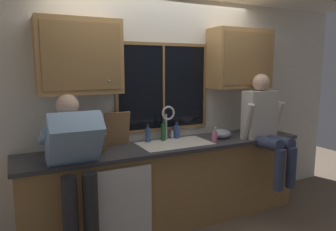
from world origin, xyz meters
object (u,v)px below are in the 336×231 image
object	(u,v)px
person_sitting_on_counter	(265,123)
bottle_tall_clear	(177,131)
knife_block	(99,141)
person_standing	(75,162)
mixing_bowl	(222,134)
cutting_board	(117,129)
bottle_green_glass	(164,132)
soap_dispenser	(215,136)
bottle_amber_small	(148,134)

from	to	relation	value
person_sitting_on_counter	bottle_tall_clear	size ratio (longest dim) A/B	6.27
bottle_tall_clear	knife_block	bearing A→B (deg)	-169.07
person_standing	bottle_tall_clear	distance (m)	1.37
knife_block	mixing_bowl	bearing A→B (deg)	-1.76
person_standing	cutting_board	xyz separation A→B (m)	(0.54, 0.50, 0.16)
person_sitting_on_counter	cutting_board	bearing A→B (deg)	163.82
person_standing	cutting_board	world-z (taller)	person_standing
mixing_bowl	bottle_tall_clear	world-z (taller)	bottle_tall_clear
bottle_green_glass	cutting_board	bearing A→B (deg)	176.15
person_sitting_on_counter	soap_dispenser	world-z (taller)	person_sitting_on_counter
person_sitting_on_counter	soap_dispenser	size ratio (longest dim) A/B	7.44
cutting_board	bottle_amber_small	world-z (taller)	cutting_board
knife_block	mixing_bowl	size ratio (longest dim) A/B	1.42
mixing_bowl	person_standing	bearing A→B (deg)	-171.13
knife_block	person_sitting_on_counter	bearing A→B (deg)	-8.87
mixing_bowl	person_sitting_on_counter	bearing A→B (deg)	-29.85
person_standing	soap_dispenser	xyz separation A→B (m)	(1.58, 0.16, 0.04)
soap_dispenser	bottle_amber_small	xyz separation A→B (m)	(-0.69, 0.32, 0.02)
person_standing	person_sitting_on_counter	distance (m)	2.20
person_standing	bottle_amber_small	bearing A→B (deg)	28.54
bottle_green_glass	mixing_bowl	bearing A→B (deg)	-15.94
knife_block	cutting_board	size ratio (longest dim) A/B	0.86
person_standing	knife_block	size ratio (longest dim) A/B	4.72
knife_block	bottle_amber_small	world-z (taller)	knife_block
soap_dispenser	person_standing	bearing A→B (deg)	-174.13
person_standing	person_sitting_on_counter	world-z (taller)	person_sitting_on_counter
cutting_board	bottle_green_glass	distance (m)	0.55
person_standing	bottle_amber_small	distance (m)	1.02
knife_block	soap_dispenser	xyz separation A→B (m)	(1.29, -0.16, -0.04)
knife_block	mixing_bowl	world-z (taller)	knife_block
cutting_board	bottle_amber_small	xyz separation A→B (m)	(0.35, -0.02, -0.10)
person_standing	person_sitting_on_counter	size ratio (longest dim) A/B	1.20
person_sitting_on_counter	cutting_board	size ratio (longest dim) A/B	3.38
mixing_bowl	bottle_green_glass	xyz separation A→B (m)	(-0.68, 0.19, 0.05)
cutting_board	mixing_bowl	size ratio (longest dim) A/B	1.65
mixing_bowl	soap_dispenser	world-z (taller)	soap_dispenser
soap_dispenser	mixing_bowl	bearing A→B (deg)	32.20
bottle_amber_small	bottle_tall_clear	bearing A→B (deg)	3.52
soap_dispenser	bottle_green_glass	bearing A→B (deg)	148.50
person_standing	bottle_green_glass	bearing A→B (deg)	23.34
person_sitting_on_counter	bottle_green_glass	xyz separation A→B (m)	(-1.11, 0.44, -0.08)
bottle_tall_clear	mixing_bowl	bearing A→B (deg)	-25.79
knife_block	cutting_board	distance (m)	0.31
mixing_bowl	soap_dispenser	xyz separation A→B (m)	(-0.18, -0.11, 0.01)
person_standing	cutting_board	size ratio (longest dim) A/B	4.07
person_sitting_on_counter	soap_dispenser	xyz separation A→B (m)	(-0.62, 0.14, -0.12)
mixing_bowl	bottle_amber_small	bearing A→B (deg)	166.34
soap_dispenser	bottle_amber_small	bearing A→B (deg)	154.91
cutting_board	bottle_green_glass	world-z (taller)	cutting_board
soap_dispenser	bottle_tall_clear	world-z (taller)	bottle_tall_clear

